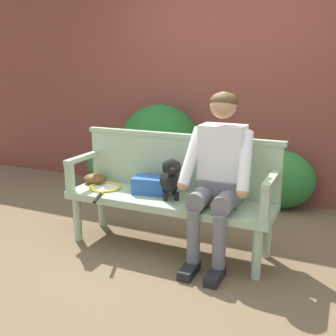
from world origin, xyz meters
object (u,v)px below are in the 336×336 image
at_px(person_seated, 219,172).
at_px(tennis_racket, 105,188).
at_px(dog_on_bench, 170,178).
at_px(baseball_glove, 95,179).
at_px(garden_bench, 168,204).
at_px(sports_bag, 150,185).

xyz_separation_m(person_seated, tennis_racket, (-1.04, -0.02, -0.26)).
bearing_deg(tennis_racket, dog_on_bench, 0.34).
xyz_separation_m(tennis_racket, baseball_glove, (-0.18, 0.11, 0.04)).
bearing_deg(person_seated, baseball_glove, 175.76).
height_order(garden_bench, dog_on_bench, dog_on_bench).
distance_m(person_seated, tennis_racket, 1.07).
bearing_deg(garden_bench, baseball_glove, 174.34).
bearing_deg(garden_bench, sports_bag, 166.45).
xyz_separation_m(garden_bench, person_seated, (0.43, -0.01, 0.33)).
relative_size(person_seated, dog_on_bench, 3.70).
bearing_deg(dog_on_bench, sports_bag, 161.63).
bearing_deg(dog_on_bench, tennis_racket, -179.66).
xyz_separation_m(dog_on_bench, tennis_racket, (-0.64, -0.00, -0.17)).
relative_size(tennis_racket, sports_bag, 2.07).
height_order(person_seated, tennis_racket, person_seated).
bearing_deg(baseball_glove, dog_on_bench, -3.85).
relative_size(tennis_racket, baseball_glove, 2.63).
xyz_separation_m(garden_bench, sports_bag, (-0.19, 0.05, 0.13)).
distance_m(garden_bench, dog_on_bench, 0.24).
bearing_deg(sports_bag, dog_on_bench, -18.37).
bearing_deg(baseball_glove, sports_bag, 0.48).
bearing_deg(person_seated, dog_on_bench, -177.71).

